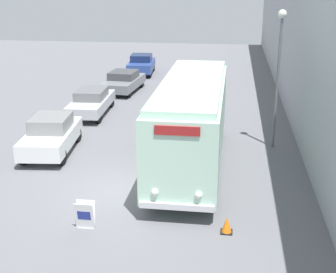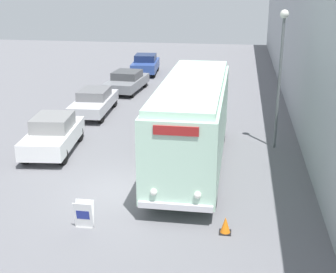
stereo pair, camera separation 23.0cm
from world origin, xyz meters
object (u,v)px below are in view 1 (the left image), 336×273
parked_car_far (123,81)px  vintage_bus (191,119)px  sign_board (85,215)px  traffic_cone (227,225)px  streetlamp (279,60)px  parked_car_mid (91,101)px  parked_car_near (51,135)px  parked_car_distant (141,64)px

parked_car_far → vintage_bus: bearing=-61.2°
sign_board → traffic_cone: sign_board is taller
streetlamp → parked_car_far: bearing=133.3°
streetlamp → parked_car_far: (-9.14, 9.68, -3.24)m
traffic_cone → sign_board: bearing=-176.0°
vintage_bus → parked_car_far: 13.79m
streetlamp → parked_car_far: 13.70m
sign_board → parked_car_mid: parked_car_mid is taller
sign_board → parked_car_mid: size_ratio=0.18×
vintage_bus → sign_board: size_ratio=11.22×
sign_board → parked_car_near: bearing=119.2°
vintage_bus → traffic_cone: vintage_bus is taller
parked_car_mid → parked_car_distant: size_ratio=1.14×
parked_car_mid → parked_car_distant: 11.76m
streetlamp → parked_car_far: streetlamp is taller
parked_car_mid → traffic_cone: parked_car_mid is taller
vintage_bus → parked_car_distant: vintage_bus is taller
sign_board → parked_car_mid: (-3.46, 12.20, 0.32)m
parked_car_near → parked_car_far: (0.44, 11.72, -0.11)m
parked_car_mid → parked_car_far: size_ratio=1.05×
parked_car_far → parked_car_distant: (0.04, 6.12, 0.08)m
vintage_bus → streetlamp: 4.85m
streetlamp → vintage_bus: bearing=-140.8°
vintage_bus → parked_car_mid: bearing=132.1°
sign_board → parked_car_distant: (-2.93, 23.95, 0.36)m
sign_board → parked_car_near: size_ratio=0.19×
parked_car_distant → vintage_bus: bearing=-77.5°
vintage_bus → parked_car_mid: (-6.19, 6.85, -1.25)m
sign_board → streetlamp: (6.17, 8.15, 3.52)m
parked_car_near → traffic_cone: (7.68, -5.81, -0.55)m
sign_board → streetlamp: size_ratio=0.14×
parked_car_far → traffic_cone: size_ratio=8.63×
vintage_bus → parked_car_far: bearing=114.5°
streetlamp → parked_car_distant: (-9.10, 15.80, -3.15)m
parked_car_far → streetlamp: bearing=-42.4°
parked_car_mid → sign_board: bearing=-77.0°
vintage_bus → parked_car_near: 6.29m
parked_car_far → parked_car_mid: bearing=-90.8°
parked_car_mid → parked_car_near: bearing=-92.3°
parked_car_mid → parked_car_far: parked_car_mid is taller
vintage_bus → parked_car_far: vintage_bus is taller
parked_car_mid → parked_car_distant: (0.53, 11.75, 0.05)m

